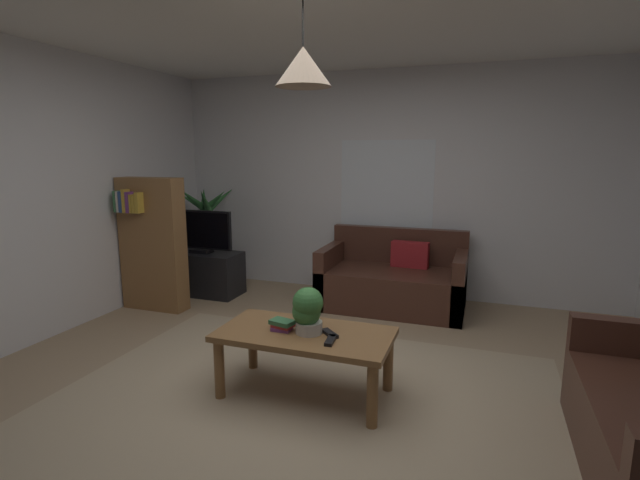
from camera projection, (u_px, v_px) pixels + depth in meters
floor at (305, 401)px, 3.18m from camera, size 5.16×5.28×0.02m
rug at (294, 414)px, 2.99m from camera, size 3.35×2.90×0.01m
wall_back at (388, 185)px, 5.42m from camera, size 5.28×0.06×2.57m
wall_left at (5, 198)px, 3.80m from camera, size 0.06×5.28×2.57m
window_pane at (386, 185)px, 5.39m from camera, size 1.08×0.01×1.01m
couch_under_window at (393, 282)px, 5.06m from camera, size 1.51×0.85×0.82m
coffee_table at (305, 341)px, 3.19m from camera, size 1.18×0.60×0.46m
book_on_table_0 at (282, 329)px, 3.19m from camera, size 0.13×0.10×0.02m
book_on_table_1 at (283, 325)px, 3.20m from camera, size 0.15×0.14×0.02m
book_on_table_2 at (282, 322)px, 3.19m from camera, size 0.18×0.14×0.03m
remote_on_table_0 at (331, 340)px, 3.00m from camera, size 0.07×0.16×0.02m
remote_on_table_1 at (330, 333)px, 3.11m from camera, size 0.15×0.15×0.02m
potted_plant_on_table at (308, 310)px, 3.12m from camera, size 0.21×0.21×0.32m
tv_stand at (203, 273)px, 5.55m from camera, size 0.90×0.44×0.50m
tv at (200, 231)px, 5.43m from camera, size 0.80×0.16×0.50m
potted_palm_corner at (207, 239)px, 5.93m from camera, size 0.73×0.79×1.29m
bookshelf_corner at (152, 243)px, 4.93m from camera, size 0.70×0.31×1.40m
pendant_lamp at (303, 66)px, 2.86m from camera, size 0.35×0.35×0.52m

